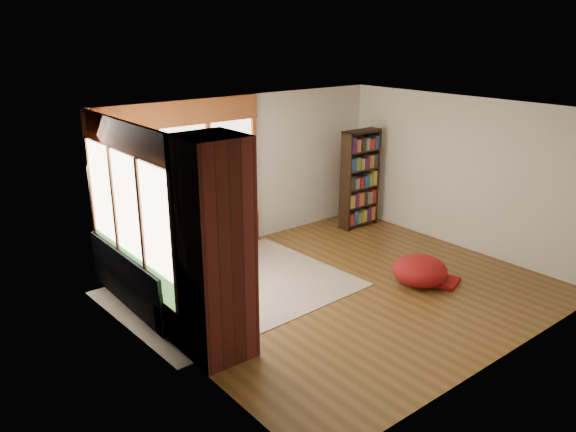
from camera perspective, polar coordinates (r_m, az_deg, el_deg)
floor at (r=8.43m, az=5.73°, el=-7.19°), size 5.50×5.50×0.00m
ceiling at (r=7.68m, az=6.35°, el=10.58°), size 5.50×5.50×0.00m
wall_back at (r=9.82m, az=-4.27°, el=4.65°), size 5.50×0.04×2.60m
wall_front at (r=6.53m, az=21.59°, el=-3.89°), size 5.50×0.04×2.60m
wall_left at (r=6.43m, az=-11.79°, el=-3.30°), size 0.04×5.00×2.60m
wall_right at (r=10.02m, az=17.35°, el=4.14°), size 0.04×5.00×2.60m
windows_back at (r=9.18m, az=-10.35°, el=3.74°), size 2.82×0.10×1.90m
windows_left at (r=7.45m, az=-15.87°, el=-0.14°), size 0.10×2.62×1.90m
roller_blind at (r=8.10m, az=-18.27°, el=4.05°), size 0.03×0.72×0.90m
brick_chimney at (r=6.29m, az=-7.49°, el=-3.52°), size 0.70×0.70×2.60m
sectional_sofa at (r=8.54m, az=-11.88°, el=-4.94°), size 2.20×2.20×0.80m
area_rug at (r=8.37m, az=-5.72°, el=-7.36°), size 3.48×2.72×0.01m
bookshelf at (r=10.75m, az=7.32°, el=3.76°), size 0.80×0.27×1.87m
pouf at (r=8.62m, az=13.27°, el=-5.34°), size 1.04×1.04×0.44m
dog_tan at (r=8.49m, az=-12.31°, el=-1.53°), size 1.06×0.93×0.52m
dog_brindle at (r=7.72m, az=-9.79°, el=-3.81°), size 0.59×0.83×0.42m
throw_pillows at (r=8.51m, az=-12.32°, el=-1.70°), size 1.98×1.68×0.45m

